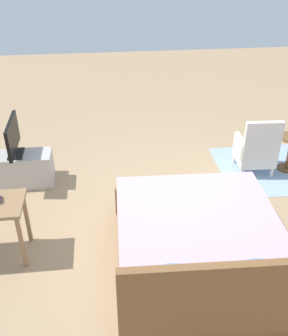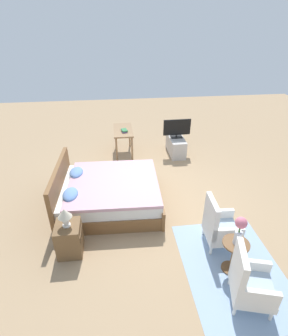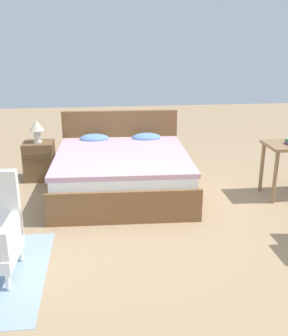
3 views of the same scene
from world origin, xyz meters
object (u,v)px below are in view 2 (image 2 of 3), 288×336
side_table (234,253)px  flower_vase (240,228)px  armchair_by_window_right (219,227)px  table_lamp (65,215)px  book_stack (124,131)px  tv_flatscreen (177,128)px  bed (108,193)px  nightstand (69,239)px  armchair_by_window_left (249,283)px  tv_stand (176,145)px  vanity_desk (123,133)px

side_table → flower_vase: 0.50m
armchair_by_window_right → table_lamp: bearing=87.2°
book_stack → table_lamp: bearing=162.0°
armchair_by_window_right → tv_flatscreen: (3.54, -0.07, 0.38)m
armchair_by_window_right → tv_flatscreen: tv_flatscreen is taller
bed → nightstand: bearing=152.1°
armchair_by_window_left → tv_flatscreen: bearing=-0.8°
bed → flower_vase: (-1.87, -1.89, 0.56)m
side_table → nightstand: 2.62m
flower_vase → tv_stand: size_ratio=0.50×
flower_vase → tv_flatscreen: 4.09m
armchair_by_window_left → armchair_by_window_right: bearing=0.1°
side_table → table_lamp: (0.67, 2.53, 0.43)m
vanity_desk → tv_flatscreen: bearing=-96.5°
armchair_by_window_right → nightstand: 2.51m
bed → vanity_desk: size_ratio=2.01×
flower_vase → nightstand: (0.67, 2.53, -0.57)m
armchair_by_window_right → armchair_by_window_left: bearing=-179.9°
table_lamp → tv_flatscreen: (3.41, -2.57, -0.02)m
bed → tv_stand: (2.21, -1.94, -0.05)m
nightstand → side_table: bearing=-104.9°
table_lamp → side_table: bearing=-104.9°
armchair_by_window_right → book_stack: size_ratio=3.81×
armchair_by_window_left → nightstand: armchair_by_window_left is taller
side_table → table_lamp: table_lamp is taller
armchair_by_window_left → side_table: 0.53m
flower_vase → tv_flatscreen: bearing=-0.6°
tv_stand → vanity_desk: vanity_desk is taller
bed → armchair_by_window_right: (-1.32, -1.87, 0.08)m
side_table → vanity_desk: 4.50m
tv_stand → tv_flatscreen: size_ratio=1.26×
bed → tv_stand: 2.94m
nightstand → tv_flatscreen: tv_flatscreen is taller
table_lamp → nightstand: bearing=-90.0°
table_lamp → tv_flatscreen: size_ratio=0.43×
armchair_by_window_left → tv_flatscreen: tv_flatscreen is taller
armchair_by_window_left → vanity_desk: bearing=16.6°
flower_vase → bed: bearing=45.3°
nightstand → vanity_desk: size_ratio=0.55×
tv_stand → vanity_desk: bearing=83.4°
nightstand → vanity_desk: (3.58, -1.08, 0.34)m
armchair_by_window_left → tv_flatscreen: (4.62, -0.07, 0.38)m
bed → flower_vase: size_ratio=4.39×
nightstand → book_stack: 3.63m
side_table → vanity_desk: (4.26, 1.45, 0.27)m
tv_stand → vanity_desk: (0.17, 1.49, 0.38)m
tv_stand → side_table: bearing=179.4°
table_lamp → flower_vase: bearing=-104.9°
bed → nightstand: 1.36m
flower_vase → table_lamp: bearing=75.1°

